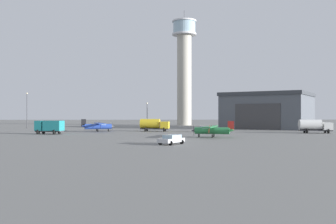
{
  "coord_description": "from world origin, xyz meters",
  "views": [
    {
      "loc": [
        -2.98,
        -59.96,
        4.37
      ],
      "look_at": [
        1.07,
        33.73,
        4.74
      ],
      "focal_mm": 39.62,
      "sensor_mm": 36.0,
      "label": 1
    }
  ],
  "objects_px": {
    "car_silver": "(171,139)",
    "light_post_east": "(147,113)",
    "airplane_blue": "(98,126)",
    "truck_fuel_tanker_white": "(314,126)",
    "airplane_green": "(213,130)",
    "truck_fuel_tanker_yellow": "(154,125)",
    "car_orange": "(205,129)",
    "light_post_centre": "(27,108)",
    "control_tower": "(184,65)",
    "truck_box_teal": "(50,126)"
  },
  "relations": [
    {
      "from": "car_silver",
      "to": "light_post_east",
      "type": "height_order",
      "value": "light_post_east"
    },
    {
      "from": "airplane_blue",
      "to": "truck_fuel_tanker_white",
      "type": "xyz_separation_m",
      "value": [
        48.94,
        -8.8,
        0.25
      ]
    },
    {
      "from": "airplane_green",
      "to": "truck_fuel_tanker_yellow",
      "type": "relative_size",
      "value": 1.38
    },
    {
      "from": "airplane_blue",
      "to": "truck_fuel_tanker_white",
      "type": "distance_m",
      "value": 49.72
    },
    {
      "from": "truck_fuel_tanker_yellow",
      "to": "car_orange",
      "type": "height_order",
      "value": "truck_fuel_tanker_yellow"
    },
    {
      "from": "airplane_green",
      "to": "light_post_east",
      "type": "bearing_deg",
      "value": -57.16
    },
    {
      "from": "truck_fuel_tanker_yellow",
      "to": "light_post_centre",
      "type": "distance_m",
      "value": 39.98
    },
    {
      "from": "truck_fuel_tanker_white",
      "to": "car_silver",
      "type": "distance_m",
      "value": 43.7
    },
    {
      "from": "control_tower",
      "to": "airplane_green",
      "type": "relative_size",
      "value": 4.23
    },
    {
      "from": "truck_box_teal",
      "to": "truck_fuel_tanker_yellow",
      "type": "bearing_deg",
      "value": -139.96
    },
    {
      "from": "truck_fuel_tanker_white",
      "to": "airplane_green",
      "type": "bearing_deg",
      "value": -143.4
    },
    {
      "from": "airplane_green",
      "to": "light_post_east",
      "type": "distance_m",
      "value": 46.8
    },
    {
      "from": "airplane_green",
      "to": "light_post_centre",
      "type": "relative_size",
      "value": 0.98
    },
    {
      "from": "truck_fuel_tanker_white",
      "to": "car_orange",
      "type": "height_order",
      "value": "truck_fuel_tanker_white"
    },
    {
      "from": "truck_box_teal",
      "to": "car_silver",
      "type": "xyz_separation_m",
      "value": [
        24.38,
        -27.15,
        -0.91
      ]
    },
    {
      "from": "airplane_green",
      "to": "car_orange",
      "type": "distance_m",
      "value": 19.47
    },
    {
      "from": "light_post_centre",
      "to": "control_tower",
      "type": "bearing_deg",
      "value": 31.75
    },
    {
      "from": "control_tower",
      "to": "airplane_green",
      "type": "height_order",
      "value": "control_tower"
    },
    {
      "from": "control_tower",
      "to": "car_silver",
      "type": "relative_size",
      "value": 9.32
    },
    {
      "from": "truck_fuel_tanker_yellow",
      "to": "truck_box_teal",
      "type": "height_order",
      "value": "truck_fuel_tanker_yellow"
    },
    {
      "from": "control_tower",
      "to": "car_silver",
      "type": "distance_m",
      "value": 87.64
    },
    {
      "from": "truck_fuel_tanker_yellow",
      "to": "car_orange",
      "type": "relative_size",
      "value": 1.71
    },
    {
      "from": "truck_fuel_tanker_white",
      "to": "control_tower",
      "type": "bearing_deg",
      "value": 121.37
    },
    {
      "from": "airplane_green",
      "to": "light_post_east",
      "type": "xyz_separation_m",
      "value": [
        -12.51,
        44.98,
        3.24
      ]
    },
    {
      "from": "control_tower",
      "to": "airplane_blue",
      "type": "relative_size",
      "value": 4.17
    },
    {
      "from": "truck_fuel_tanker_yellow",
      "to": "car_silver",
      "type": "height_order",
      "value": "truck_fuel_tanker_yellow"
    },
    {
      "from": "light_post_centre",
      "to": "car_silver",
      "type": "bearing_deg",
      "value": -55.1
    },
    {
      "from": "truck_fuel_tanker_white",
      "to": "light_post_east",
      "type": "distance_m",
      "value": 49.01
    },
    {
      "from": "truck_fuel_tanker_white",
      "to": "light_post_east",
      "type": "height_order",
      "value": "light_post_east"
    },
    {
      "from": "light_post_east",
      "to": "light_post_centre",
      "type": "xyz_separation_m",
      "value": [
        -34.17,
        -4.87,
        1.4
      ]
    },
    {
      "from": "truck_box_teal",
      "to": "light_post_centre",
      "type": "height_order",
      "value": "light_post_centre"
    },
    {
      "from": "car_silver",
      "to": "light_post_centre",
      "type": "relative_size",
      "value": 0.44
    },
    {
      "from": "control_tower",
      "to": "truck_fuel_tanker_white",
      "type": "xyz_separation_m",
      "value": [
        24.02,
        -56.07,
        -20.56
      ]
    },
    {
      "from": "truck_fuel_tanker_yellow",
      "to": "light_post_east",
      "type": "distance_m",
      "value": 21.72
    },
    {
      "from": "airplane_blue",
      "to": "car_orange",
      "type": "relative_size",
      "value": 2.38
    },
    {
      "from": "airplane_blue",
      "to": "truck_fuel_tanker_yellow",
      "type": "xyz_separation_m",
      "value": [
        13.47,
        1.27,
        0.25
      ]
    },
    {
      "from": "control_tower",
      "to": "truck_fuel_tanker_white",
      "type": "bearing_deg",
      "value": -66.81
    },
    {
      "from": "control_tower",
      "to": "car_orange",
      "type": "xyz_separation_m",
      "value": [
        0.54,
        -50.14,
        -21.49
      ]
    },
    {
      "from": "truck_fuel_tanker_white",
      "to": "car_orange",
      "type": "bearing_deg",
      "value": 174.02
    },
    {
      "from": "airplane_blue",
      "to": "control_tower",
      "type": "bearing_deg",
      "value": 47.13
    },
    {
      "from": "control_tower",
      "to": "airplane_green",
      "type": "xyz_separation_m",
      "value": [
        -0.9,
        -69.55,
        -20.83
      ]
    },
    {
      "from": "car_orange",
      "to": "light_post_east",
      "type": "bearing_deg",
      "value": -19.96
    },
    {
      "from": "truck_fuel_tanker_white",
      "to": "truck_fuel_tanker_yellow",
      "type": "height_order",
      "value": "truck_fuel_tanker_yellow"
    },
    {
      "from": "airplane_blue",
      "to": "truck_box_teal",
      "type": "distance_m",
      "value": 13.25
    },
    {
      "from": "airplane_blue",
      "to": "light_post_east",
      "type": "height_order",
      "value": "light_post_east"
    },
    {
      "from": "truck_box_teal",
      "to": "light_post_centre",
      "type": "xyz_separation_m",
      "value": [
        -14.01,
        27.86,
        4.39
      ]
    },
    {
      "from": "airplane_blue",
      "to": "car_orange",
      "type": "height_order",
      "value": "airplane_blue"
    },
    {
      "from": "airplane_blue",
      "to": "truck_fuel_tanker_white",
      "type": "relative_size",
      "value": 1.42
    },
    {
      "from": "car_orange",
      "to": "light_post_east",
      "type": "xyz_separation_m",
      "value": [
        -13.95,
        25.57,
        3.9
      ]
    },
    {
      "from": "airplane_blue",
      "to": "light_post_east",
      "type": "distance_m",
      "value": 25.66
    }
  ]
}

